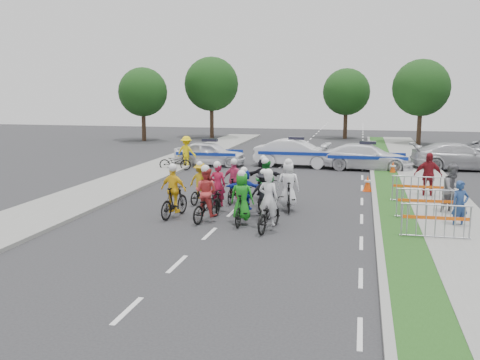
% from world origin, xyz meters
% --- Properties ---
extents(ground, '(90.00, 90.00, 0.00)m').
position_xyz_m(ground, '(0.00, 0.00, 0.00)').
color(ground, '#28282B').
rests_on(ground, ground).
extents(curb_right, '(0.20, 60.00, 0.12)m').
position_xyz_m(curb_right, '(5.10, 5.00, 0.06)').
color(curb_right, gray).
rests_on(curb_right, ground).
extents(grass_strip, '(1.20, 60.00, 0.11)m').
position_xyz_m(grass_strip, '(5.80, 5.00, 0.06)').
color(grass_strip, '#1C4014').
rests_on(grass_strip, ground).
extents(sidewalk_right, '(2.40, 60.00, 0.13)m').
position_xyz_m(sidewalk_right, '(7.60, 5.00, 0.07)').
color(sidewalk_right, gray).
rests_on(sidewalk_right, ground).
extents(sidewalk_left, '(3.00, 60.00, 0.13)m').
position_xyz_m(sidewalk_left, '(-6.50, 5.00, 0.07)').
color(sidewalk_left, gray).
rests_on(sidewalk_left, ground).
extents(rider_0, '(0.98, 2.04, 1.99)m').
position_xyz_m(rider_0, '(1.70, 0.85, 0.66)').
color(rider_0, black).
rests_on(rider_0, ground).
extents(rider_1, '(0.79, 1.77, 1.85)m').
position_xyz_m(rider_1, '(0.73, 1.37, 0.72)').
color(rider_1, black).
rests_on(rider_1, ground).
extents(rider_2, '(1.02, 1.99, 1.94)m').
position_xyz_m(rider_2, '(-0.57, 1.61, 0.72)').
color(rider_2, black).
rests_on(rider_2, ground).
extents(rider_3, '(1.02, 1.89, 1.92)m').
position_xyz_m(rider_3, '(-1.80, 1.81, 0.74)').
color(rider_3, black).
rests_on(rider_3, ground).
extents(rider_4, '(0.99, 1.73, 1.76)m').
position_xyz_m(rider_4, '(1.28, 2.34, 0.69)').
color(rider_4, black).
rests_on(rider_4, ground).
extents(rider_5, '(1.41, 1.68, 1.73)m').
position_xyz_m(rider_5, '(0.48, 2.84, 0.73)').
color(rider_5, black).
rests_on(rider_5, ground).
extents(rider_6, '(0.95, 1.90, 1.86)m').
position_xyz_m(rider_6, '(-0.58, 3.16, 0.61)').
color(rider_6, black).
rests_on(rider_6, ground).
extents(rider_7, '(0.90, 1.92, 1.95)m').
position_xyz_m(rider_7, '(1.94, 3.75, 0.76)').
color(rider_7, black).
rests_on(rider_7, ground).
extents(rider_8, '(0.86, 1.94, 1.92)m').
position_xyz_m(rider_8, '(1.02, 4.06, 0.71)').
color(rider_8, black).
rests_on(rider_8, ground).
extents(rider_9, '(0.92, 1.73, 1.78)m').
position_xyz_m(rider_9, '(-0.32, 4.66, 0.69)').
color(rider_9, black).
rests_on(rider_9, ground).
extents(rider_10, '(1.01, 1.72, 1.68)m').
position_xyz_m(rider_10, '(-1.60, 4.29, 0.66)').
color(rider_10, black).
rests_on(rider_10, ground).
extents(rider_11, '(1.48, 1.77, 1.82)m').
position_xyz_m(rider_11, '(0.67, 5.56, 0.77)').
color(rider_11, black).
rests_on(rider_11, ground).
extents(police_car_0, '(4.20, 1.77, 1.42)m').
position_xyz_m(police_car_0, '(-4.16, 14.51, 0.71)').
color(police_car_0, white).
rests_on(police_car_0, ground).
extents(police_car_1, '(4.86, 1.99, 1.57)m').
position_xyz_m(police_car_1, '(0.83, 15.22, 0.78)').
color(police_car_1, white).
rests_on(police_car_1, ground).
extents(police_car_2, '(5.11, 2.47, 1.44)m').
position_xyz_m(police_car_2, '(4.84, 14.84, 0.72)').
color(police_car_2, white).
rests_on(police_car_2, ground).
extents(civilian_sedan, '(5.37, 2.72, 1.49)m').
position_xyz_m(civilian_sedan, '(9.79, 15.93, 0.75)').
color(civilian_sedan, silver).
rests_on(civilian_sedan, ground).
extents(spectator_0, '(0.67, 0.56, 1.57)m').
position_xyz_m(spectator_0, '(7.64, 2.36, 0.78)').
color(spectator_0, navy).
rests_on(spectator_0, ground).
extents(spectator_1, '(1.15, 1.09, 1.87)m').
position_xyz_m(spectator_1, '(7.69, 4.21, 0.93)').
color(spectator_1, slate).
rests_on(spectator_1, ground).
extents(spectator_2, '(1.12, 0.48, 1.91)m').
position_xyz_m(spectator_2, '(7.19, 7.18, 0.95)').
color(spectator_2, maroon).
rests_on(spectator_2, ground).
extents(marshal_hiviz, '(1.24, 0.83, 1.79)m').
position_xyz_m(marshal_hiviz, '(-5.27, 13.53, 0.90)').
color(marshal_hiviz, yellow).
rests_on(marshal_hiviz, ground).
extents(barrier_0, '(2.01, 0.53, 1.12)m').
position_xyz_m(barrier_0, '(6.70, 0.66, 0.56)').
color(barrier_0, '#A5A8AD').
rests_on(barrier_0, ground).
extents(barrier_1, '(2.01, 0.54, 1.12)m').
position_xyz_m(barrier_1, '(6.70, 3.12, 0.56)').
color(barrier_1, '#A5A8AD').
rests_on(barrier_1, ground).
extents(barrier_2, '(2.01, 0.56, 1.12)m').
position_xyz_m(barrier_2, '(6.70, 5.89, 0.56)').
color(barrier_2, '#A5A8AD').
rests_on(barrier_2, ground).
extents(cone_0, '(0.40, 0.40, 0.70)m').
position_xyz_m(cone_0, '(4.82, 8.33, 0.34)').
color(cone_0, '#F24C0C').
rests_on(cone_0, ground).
extents(cone_1, '(0.40, 0.40, 0.70)m').
position_xyz_m(cone_1, '(6.16, 13.44, 0.34)').
color(cone_1, '#F24C0C').
rests_on(cone_1, ground).
extents(parked_bike, '(1.84, 0.79, 0.94)m').
position_xyz_m(parked_bike, '(-5.53, 12.31, 0.47)').
color(parked_bike, black).
rests_on(parked_bike, ground).
extents(tree_0, '(4.20, 4.20, 6.30)m').
position_xyz_m(tree_0, '(-14.00, 28.00, 4.19)').
color(tree_0, '#382619').
rests_on(tree_0, ground).
extents(tree_1, '(4.55, 4.55, 6.82)m').
position_xyz_m(tree_1, '(9.00, 30.00, 4.54)').
color(tree_1, '#382619').
rests_on(tree_1, ground).
extents(tree_3, '(4.90, 4.90, 7.35)m').
position_xyz_m(tree_3, '(-9.00, 32.00, 4.89)').
color(tree_3, '#382619').
rests_on(tree_3, ground).
extents(tree_4, '(4.20, 4.20, 6.30)m').
position_xyz_m(tree_4, '(3.00, 34.00, 4.19)').
color(tree_4, '#382619').
rests_on(tree_4, ground).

